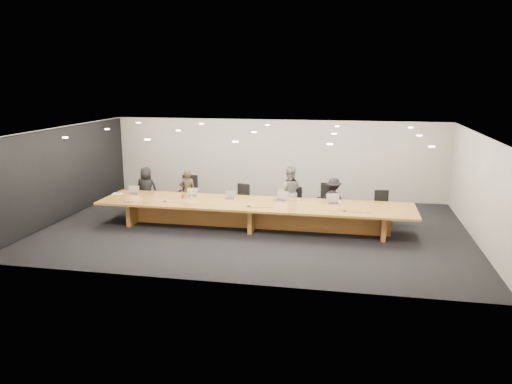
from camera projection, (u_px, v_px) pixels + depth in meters
ground at (254, 228)px, 14.41m from camera, size 12.00×12.00×0.00m
back_wall at (276, 159)px, 17.93m from camera, size 12.00×0.02×2.80m
left_wall_panel at (64, 174)px, 15.23m from camera, size 0.08×7.84×2.74m
conference_table at (254, 211)px, 14.30m from camera, size 9.00×1.80×0.75m
chair_far_left at (141, 195)px, 16.24m from camera, size 0.63×0.63×1.02m
chair_left at (188, 194)px, 16.01m from camera, size 0.64×0.64×1.20m
chair_mid_left at (240, 200)px, 15.61m from camera, size 0.65×0.65×1.01m
chair_mid_right at (293, 203)px, 15.23m from camera, size 0.66×0.66×1.01m
chair_right at (325, 202)px, 15.19m from camera, size 0.72×0.72×1.12m
chair_far_right at (382, 207)px, 14.78m from camera, size 0.56×0.56×0.99m
person_a at (146, 189)px, 16.09m from camera, size 0.77×0.56×1.45m
person_b at (188, 192)px, 15.87m from camera, size 0.56×0.42×1.41m
person_c at (289, 192)px, 15.26m from camera, size 0.83×0.67×1.62m
person_d at (333, 200)px, 14.97m from camera, size 0.95×0.67×1.32m
laptop_a at (133, 190)px, 15.26m from camera, size 0.37×0.31×0.26m
laptop_b at (192, 192)px, 14.98m from camera, size 0.37×0.31×0.25m
laptop_c at (230, 195)px, 14.69m from camera, size 0.33×0.26×0.24m
laptop_d at (280, 196)px, 14.43m from camera, size 0.43×0.37×0.28m
laptop_e at (334, 199)px, 14.07m from camera, size 0.43×0.36×0.29m
water_bottle at (191, 195)px, 14.75m from camera, size 0.07×0.07×0.23m
amber_mug at (183, 196)px, 14.80m from camera, size 0.10×0.10×0.10m
paper_cup_near at (299, 200)px, 14.33m from camera, size 0.09×0.09×0.09m
paper_cup_far at (340, 203)px, 14.05m from camera, size 0.08×0.08×0.10m
notepad at (117, 194)px, 15.34m from camera, size 0.28×0.23×0.02m
lime_gadget at (118, 193)px, 15.32m from camera, size 0.16×0.12×0.02m
av_box at (128, 201)px, 14.34m from camera, size 0.24×0.18×0.03m
mic_left at (165, 201)px, 14.40m from camera, size 0.12×0.12×0.03m
mic_center at (249, 206)px, 13.84m from camera, size 0.16×0.16×0.03m
mic_right at (344, 211)px, 13.34m from camera, size 0.12×0.12×0.03m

